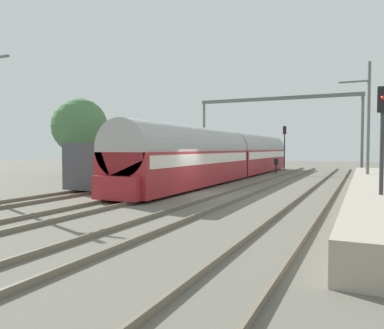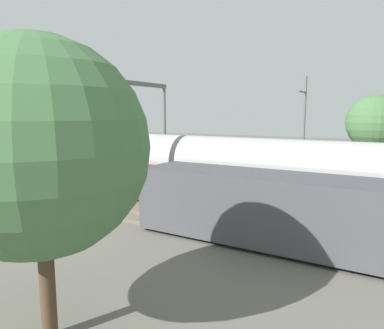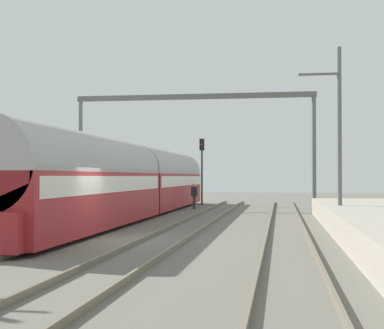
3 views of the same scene
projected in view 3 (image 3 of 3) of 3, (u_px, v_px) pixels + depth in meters
name	position (u px, v px, depth m)	size (l,w,h in m)	color
ground	(107.00, 241.00, 19.88)	(120.00, 120.00, 0.00)	#646157
track_west	(50.00, 237.00, 20.19)	(1.52, 60.00, 0.16)	#6E6453
track_east	(165.00, 239.00, 19.58)	(1.52, 60.00, 0.16)	#6E6453
track_far_east	(287.00, 241.00, 18.97)	(1.52, 60.00, 0.16)	#6E6453
passenger_train	(133.00, 180.00, 31.62)	(2.93, 32.85, 3.82)	maroon
person_crossing	(194.00, 194.00, 39.26)	(0.41, 0.25, 1.73)	#363636
railway_signal_far	(202.00, 162.00, 44.93)	(0.36, 0.30, 5.11)	#2D2D33
catenary_gantry	(194.00, 122.00, 39.94)	(16.61, 0.28, 7.86)	slate
catenary_pole_east_mid	(338.00, 133.00, 25.99)	(1.90, 0.20, 8.00)	slate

